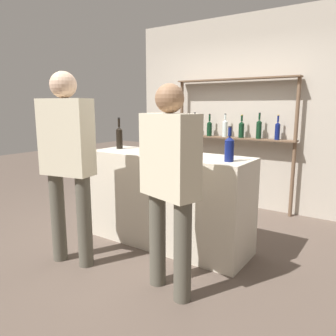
{
  "coord_description": "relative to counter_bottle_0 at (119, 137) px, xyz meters",
  "views": [
    {
      "loc": [
        1.93,
        -2.85,
        1.51
      ],
      "look_at": [
        0.0,
        0.0,
        0.86
      ],
      "focal_mm": 35.0,
      "sensor_mm": 36.0,
      "label": 1
    }
  ],
  "objects": [
    {
      "name": "ground_plane",
      "position": [
        0.72,
        -0.04,
        -1.15
      ],
      "size": [
        16.0,
        16.0,
        0.0
      ],
      "primitive_type": "plane",
      "color": "brown"
    },
    {
      "name": "counter_bottle_2",
      "position": [
        0.75,
        0.05,
        -0.0
      ],
      "size": [
        0.08,
        0.08,
        0.34
      ],
      "color": "black",
      "rests_on": "bar_counter"
    },
    {
      "name": "counter_bottle_1",
      "position": [
        1.45,
        -0.12,
        -0.02
      ],
      "size": [
        0.09,
        0.09,
        0.32
      ],
      "color": "#0F1956",
      "rests_on": "bar_counter"
    },
    {
      "name": "bar_counter",
      "position": [
        0.72,
        -0.04,
        -0.65
      ],
      "size": [
        1.81,
        0.59,
        1.01
      ],
      "primitive_type": "cube",
      "color": "beige",
      "rests_on": "ground_plane"
    },
    {
      "name": "counter_bottle_0",
      "position": [
        0.0,
        0.0,
        0.0
      ],
      "size": [
        0.07,
        0.07,
        0.37
      ],
      "color": "black",
      "rests_on": "bar_counter"
    },
    {
      "name": "back_wall",
      "position": [
        0.72,
        1.85,
        0.25
      ],
      "size": [
        3.41,
        0.12,
        2.8
      ],
      "primitive_type": "cube",
      "color": "#B2A899",
      "rests_on": "ground_plane"
    },
    {
      "name": "customer_right",
      "position": [
        1.27,
        -0.82,
        -0.18
      ],
      "size": [
        0.54,
        0.35,
        1.68
      ],
      "rotation": [
        0.0,
        0.0,
        1.28
      ],
      "color": "#575347",
      "rests_on": "ground_plane"
    },
    {
      "name": "counter_bottle_3",
      "position": [
        0.49,
        -0.09,
        -0.01
      ],
      "size": [
        0.08,
        0.08,
        0.33
      ],
      "color": "brown",
      "rests_on": "bar_counter"
    },
    {
      "name": "customer_left",
      "position": [
        0.2,
        -0.93,
        -0.09
      ],
      "size": [
        0.53,
        0.3,
        1.82
      ],
      "rotation": [
        0.0,
        0.0,
        1.76
      ],
      "color": "#575347",
      "rests_on": "ground_plane"
    },
    {
      "name": "back_shelf",
      "position": [
        0.72,
        1.67,
        0.08
      ],
      "size": [
        1.83,
        0.18,
        1.9
      ],
      "color": "brown",
      "rests_on": "ground_plane"
    }
  ]
}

